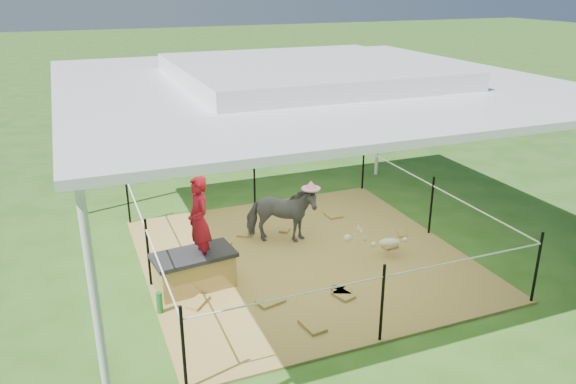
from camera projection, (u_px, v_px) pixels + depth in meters
name	position (u px, v px, depth m)	size (l,w,h in m)	color
ground	(303.00, 258.00, 8.44)	(90.00, 90.00, 0.00)	#2D5919
hay_patch	(303.00, 257.00, 8.43)	(4.60, 4.60, 0.03)	brown
canopy_tent	(305.00, 78.00, 7.48)	(6.30, 6.30, 2.90)	silver
rope_fence	(303.00, 219.00, 8.21)	(4.54, 4.54, 1.00)	black
straw_bale	(195.00, 272.00, 7.50)	(1.01, 0.50, 0.45)	#9F7239
dark_cloth	(194.00, 255.00, 7.41)	(1.08, 0.56, 0.06)	black
woman	(199.00, 214.00, 7.24)	(0.44, 0.29, 1.21)	#A71022
green_bottle	(160.00, 303.00, 6.95)	(0.08, 0.08, 0.28)	#1A752C
pony	(281.00, 215.00, 8.72)	(0.50, 1.10, 0.93)	#4C4B50
pink_hat	(281.00, 183.00, 8.53)	(0.29, 0.29, 0.13)	pink
foal	(390.00, 241.00, 8.34)	(0.90, 0.50, 0.50)	beige
trash_barrel	(338.00, 120.00, 14.73)	(0.63, 0.63, 0.97)	blue
picnic_table_near	(262.00, 109.00, 16.27)	(1.97, 1.42, 0.82)	#56361D
picnic_table_far	(341.00, 95.00, 18.75)	(1.61, 1.16, 0.67)	#54361D
distant_person	(276.00, 112.00, 15.26)	(0.55, 0.43, 1.13)	teal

